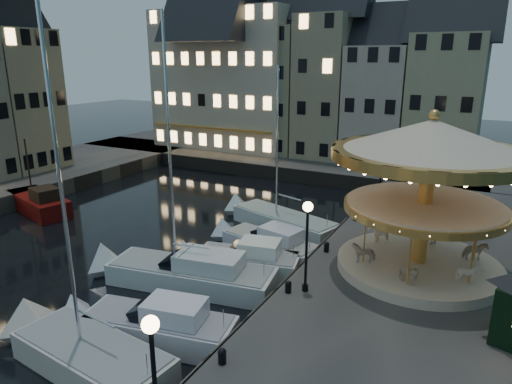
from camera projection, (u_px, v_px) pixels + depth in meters
The scene contains 28 objects.
ground at pixel (165, 289), 23.11m from camera, with size 160.00×160.00×0.00m, color black.
quay_east at pixel (477, 290), 21.71m from camera, with size 16.00×56.00×1.30m, color #474442.
quay_north at pixel (269, 158), 50.23m from camera, with size 44.00×12.00×1.30m, color #474442.
quaywall_e at pixel (319, 257), 25.31m from camera, with size 0.15×44.00×1.30m, color #47423A.
quaywall_n at pixel (260, 171), 44.25m from camera, with size 48.00×0.15×1.30m, color #47423A.
streetlamp_a at pixel (154, 369), 11.11m from camera, with size 0.44×0.44×4.17m.
streetlamp_b at pixel (307, 234), 19.58m from camera, with size 0.44×0.44×4.17m.
streetlamp_c at pixel (381, 169), 31.01m from camera, with size 0.44×0.44×4.17m.
bollard_a at pixel (222, 355), 15.45m from camera, with size 0.30×0.30×0.57m.
bollard_b at pixel (288, 286), 20.11m from camera, with size 0.30×0.30×0.57m.
bollard_c at pixel (327, 246), 24.34m from camera, with size 0.30×0.30×0.57m.
bollard_d at pixel (356, 216), 29.00m from camera, with size 0.30×0.30×0.57m.
townhouse_na at pixel (192, 87), 55.07m from camera, with size 5.50×8.00×12.80m.
townhouse_nb at pixel (230, 84), 52.47m from camera, with size 6.16×8.00×13.80m.
townhouse_nc at pixel (278, 81), 49.61m from camera, with size 6.82×8.00×14.80m.
townhouse_nd at pixel (328, 78), 46.88m from camera, with size 5.50×8.00×15.80m.
townhouse_ne at pixel (380, 94), 44.86m from camera, with size 6.16×8.00×12.80m.
townhouse_nf at pixel (447, 91), 42.00m from camera, with size 6.82×8.00×13.80m.
townhouse_wc at pixel (11, 89), 41.66m from camera, with size 8.80×5.50×14.20m.
hotel_corner at pixel (230, 71), 52.03m from camera, with size 17.60×9.00×16.80m.
motorboat_a at pixel (83, 353), 17.26m from camera, with size 7.70×3.21×12.77m.
motorboat_b at pixel (150, 326), 18.87m from camera, with size 7.42×3.41×2.15m.
motorboat_c at pixel (184, 273), 23.37m from camera, with size 9.73×4.07×12.87m.
motorboat_d at pixel (241, 261), 24.82m from camera, with size 6.66×3.34×2.15m.
motorboat_e at pixel (265, 244), 27.09m from camera, with size 7.16×3.43×2.15m.
motorboat_f at pixel (278, 220), 31.31m from camera, with size 8.82×4.68×11.80m.
red_fishing_boat at pixel (39, 204), 34.38m from camera, with size 7.00×4.02×5.69m.
carousel at pixel (429, 168), 20.87m from camera, with size 8.91×8.91×7.79m.
Camera 1 is at (13.83, -16.15, 11.31)m, focal length 32.00 mm.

